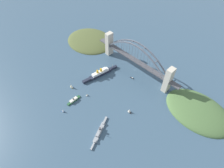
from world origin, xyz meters
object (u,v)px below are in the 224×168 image
at_px(harbor_ferry_steamer, 74,100).
at_px(small_boat_0, 71,86).
at_px(small_boat_3, 87,95).
at_px(small_boat_4, 129,111).
at_px(harbor_arch_bridge, 136,60).
at_px(seaplane_taxiing_near_bridge, 156,73).
at_px(ocean_liner, 100,73).
at_px(naval_cruiser, 99,132).
at_px(small_boat_2, 63,111).
at_px(small_boat_1, 132,78).

height_order(harbor_ferry_steamer, small_boat_0, small_boat_0).
relative_size(small_boat_3, small_boat_4, 0.65).
bearing_deg(harbor_arch_bridge, seaplane_taxiing_near_bridge, -149.64).
xyz_separation_m(ocean_liner, naval_cruiser, (-113.35, 103.91, -2.91)).
bearing_deg(harbor_arch_bridge, small_boat_3, 82.23).
bearing_deg(small_boat_0, small_boat_2, 128.69).
relative_size(harbor_arch_bridge, small_boat_4, 22.77).
distance_m(naval_cruiser, seaplane_taxiing_near_bridge, 206.87).
height_order(harbor_ferry_steamer, small_boat_3, harbor_ferry_steamer).
relative_size(harbor_ferry_steamer, small_boat_3, 4.82).
xyz_separation_m(naval_cruiser, small_boat_0, (128.66, -29.22, 2.89)).
distance_m(harbor_arch_bridge, small_boat_2, 203.98).
bearing_deg(ocean_liner, seaplane_taxiing_near_bridge, -132.65).
distance_m(harbor_arch_bridge, small_boat_0, 163.79).
distance_m(small_boat_3, small_boat_4, 100.69).
xyz_separation_m(ocean_liner, small_boat_2, (-26.11, 126.41, -1.95)).
xyz_separation_m(seaplane_taxiing_near_bridge, small_boat_3, (66.27, 166.20, 1.22)).
bearing_deg(naval_cruiser, small_boat_2, 14.46).
relative_size(ocean_liner, small_boat_0, 7.86).
bearing_deg(seaplane_taxiing_near_bridge, ocean_liner, 47.35).
xyz_separation_m(small_boat_2, small_boat_3, (-1.65, -62.27, -0.42)).
distance_m(harbor_ferry_steamer, small_boat_3, 31.06).
distance_m(naval_cruiser, small_boat_1, 160.03).
distance_m(small_boat_0, small_boat_3, 44.40).
xyz_separation_m(small_boat_0, small_boat_4, (-137.40, -45.72, -1.14)).
height_order(ocean_liner, small_boat_3, ocean_liner).
relative_size(harbor_arch_bridge, seaplane_taxiing_near_bridge, 22.90).
bearing_deg(seaplane_taxiing_near_bridge, harbor_ferry_steamer, 68.94).
distance_m(ocean_liner, small_boat_4, 125.48).
height_order(seaplane_taxiing_near_bridge, small_boat_4, small_boat_4).
distance_m(seaplane_taxiing_near_bridge, small_boat_4, 134.02).
distance_m(seaplane_taxiing_near_bridge, small_boat_2, 238.35).
bearing_deg(small_boat_2, small_boat_1, -101.70).
distance_m(ocean_liner, small_boat_3, 69.93).
height_order(ocean_liner, small_boat_2, ocean_liner).
height_order(ocean_liner, small_boat_1, ocean_liner).
height_order(small_boat_1, small_boat_2, small_boat_2).
xyz_separation_m(harbor_ferry_steamer, seaplane_taxiing_near_bridge, (-75.43, -195.86, -0.39)).
xyz_separation_m(harbor_ferry_steamer, small_boat_2, (-7.51, 32.60, 1.25)).
bearing_deg(small_boat_1, seaplane_taxiing_near_bridge, -120.38).
relative_size(harbor_arch_bridge, small_boat_3, 34.91).
bearing_deg(small_boat_4, harbor_arch_bridge, -53.86).
distance_m(small_boat_2, small_boat_4, 136.77).
bearing_deg(harbor_arch_bridge, small_boat_2, 84.16).
xyz_separation_m(harbor_arch_bridge, seaplane_taxiing_near_bridge, (-47.37, -27.75, -31.62)).
xyz_separation_m(ocean_liner, small_boat_3, (-27.75, 64.14, -2.37)).
xyz_separation_m(naval_cruiser, seaplane_taxiing_near_bridge, (19.33, -205.97, -0.68)).
xyz_separation_m(ocean_liner, seaplane_taxiing_near_bridge, (-94.03, -102.06, -3.59)).
height_order(ocean_liner, naval_cruiser, ocean_liner).
xyz_separation_m(harbor_arch_bridge, small_boat_2, (20.55, 200.72, -29.98)).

